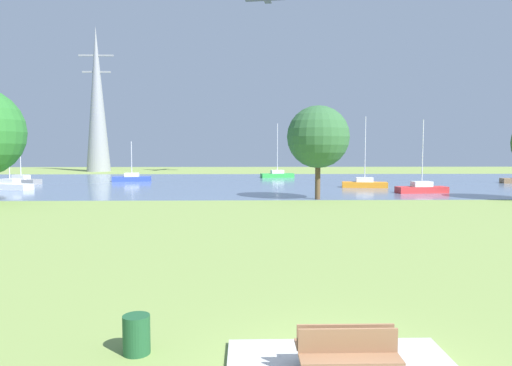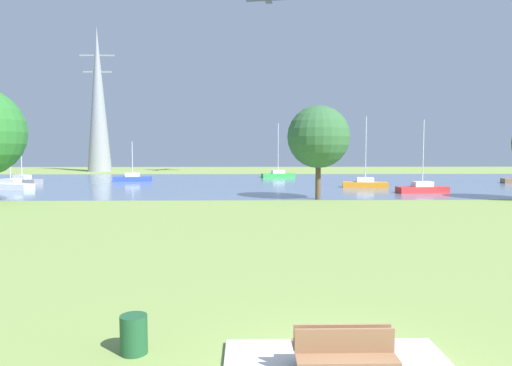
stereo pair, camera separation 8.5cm
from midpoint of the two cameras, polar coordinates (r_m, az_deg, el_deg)
ground_plane at (r=30.64m, az=2.21°, el=-3.75°), size 160.00×160.00×0.00m
bench_facing_water at (r=9.52m, az=10.43°, el=-19.07°), size 1.80×0.48×0.89m
bench_facing_inland at (r=9.04m, az=11.16°, el=-20.39°), size 1.80×0.48×0.89m
litter_bin at (r=10.46m, az=-14.35°, el=-17.34°), size 0.56×0.56×0.80m
water_surface at (r=58.47m, az=0.59°, el=0.03°), size 140.00×40.00×0.02m
sailboat_white at (r=54.95m, az=-27.51°, el=-0.25°), size 5.03×2.99×5.27m
sailboat_gray at (r=62.73m, az=-26.43°, el=0.30°), size 5.03×2.91×8.02m
sailboat_red at (r=47.61m, az=19.54°, el=-0.60°), size 4.92×1.96×6.94m
sailboat_green at (r=69.00m, az=2.72°, el=1.04°), size 4.99×2.35×7.90m
sailboat_orange at (r=52.47m, az=13.13°, el=-0.04°), size 4.99×2.29×7.70m
sailboat_blue at (r=62.98m, az=-14.67°, el=0.59°), size 4.94×2.05×5.16m
tree_west_near at (r=39.35m, az=7.64°, el=5.54°), size 5.16×5.16×7.79m
electricity_pylon at (r=93.54m, az=-18.55°, el=9.58°), size 6.40×4.40×26.78m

